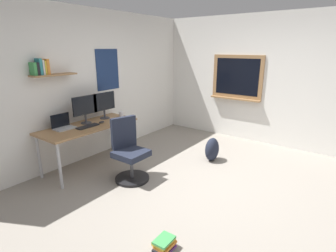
% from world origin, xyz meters
% --- Properties ---
extents(ground_plane, '(5.20, 5.20, 0.00)m').
position_xyz_m(ground_plane, '(0.00, 0.00, 0.00)').
color(ground_plane, gray).
rests_on(ground_plane, ground).
extents(wall_back, '(5.00, 0.30, 2.60)m').
position_xyz_m(wall_back, '(-0.01, 2.45, 1.30)').
color(wall_back, silver).
rests_on(wall_back, ground).
extents(wall_right, '(0.22, 5.00, 2.60)m').
position_xyz_m(wall_right, '(2.45, 0.03, 1.30)').
color(wall_right, silver).
rests_on(wall_right, ground).
extents(desk, '(1.60, 0.67, 0.73)m').
position_xyz_m(desk, '(-0.50, 2.03, 0.66)').
color(desk, '#997047').
rests_on(desk, ground).
extents(office_chair, '(0.52, 0.54, 0.95)m').
position_xyz_m(office_chair, '(-0.43, 1.20, 0.41)').
color(office_chair, black).
rests_on(office_chair, ground).
extents(laptop, '(0.31, 0.21, 0.23)m').
position_xyz_m(laptop, '(-0.86, 2.19, 0.78)').
color(laptop, '#ADAFB5').
rests_on(laptop, desk).
extents(monitor_primary, '(0.46, 0.17, 0.46)m').
position_xyz_m(monitor_primary, '(-0.46, 2.14, 1.00)').
color(monitor_primary, '#38383D').
rests_on(monitor_primary, desk).
extents(monitor_secondary, '(0.46, 0.17, 0.46)m').
position_xyz_m(monitor_secondary, '(-0.06, 2.14, 1.00)').
color(monitor_secondary, '#38383D').
rests_on(monitor_secondary, desk).
extents(keyboard, '(0.37, 0.13, 0.02)m').
position_xyz_m(keyboard, '(-0.58, 1.95, 0.74)').
color(keyboard, black).
rests_on(keyboard, desk).
extents(computer_mouse, '(0.10, 0.06, 0.03)m').
position_xyz_m(computer_mouse, '(-0.30, 1.95, 0.75)').
color(computer_mouse, '#262628').
rests_on(computer_mouse, desk).
extents(coffee_mug, '(0.08, 0.08, 0.09)m').
position_xyz_m(coffee_mug, '(0.21, 2.00, 0.77)').
color(coffee_mug, silver).
rests_on(coffee_mug, desk).
extents(backpack, '(0.32, 0.22, 0.42)m').
position_xyz_m(backpack, '(0.93, 0.50, 0.21)').
color(backpack, '#1E2333').
rests_on(backpack, ground).
extents(book_stack_on_floor, '(0.24, 0.18, 0.14)m').
position_xyz_m(book_stack_on_floor, '(-1.32, -0.14, 0.07)').
color(book_stack_on_floor, '#7A3D99').
rests_on(book_stack_on_floor, ground).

